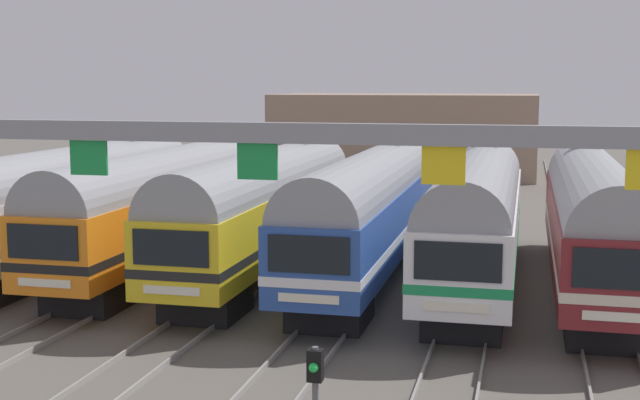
# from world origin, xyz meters

# --- Properties ---
(ground_plane) EXTENTS (160.00, 160.00, 0.00)m
(ground_plane) POSITION_xyz_m (0.00, 0.00, 0.00)
(ground_plane) COLOR #5B564F
(track_bed) EXTENTS (21.55, 70.00, 0.15)m
(track_bed) POSITION_xyz_m (-0.00, 17.00, 0.07)
(track_bed) COLOR gray
(track_bed) RESTS_ON ground
(commuter_train_silver) EXTENTS (2.88, 18.06, 5.05)m
(commuter_train_silver) POSITION_xyz_m (-10.02, -0.00, 2.69)
(commuter_train_silver) COLOR silver
(commuter_train_silver) RESTS_ON ground
(commuter_train_orange) EXTENTS (2.88, 18.06, 4.77)m
(commuter_train_orange) POSITION_xyz_m (-6.01, -0.01, 2.69)
(commuter_train_orange) COLOR orange
(commuter_train_orange) RESTS_ON ground
(commuter_train_yellow) EXTENTS (2.88, 18.06, 5.05)m
(commuter_train_yellow) POSITION_xyz_m (-2.00, -0.00, 2.69)
(commuter_train_yellow) COLOR gold
(commuter_train_yellow) RESTS_ON ground
(commuter_train_blue) EXTENTS (2.88, 18.06, 5.05)m
(commuter_train_blue) POSITION_xyz_m (2.00, -0.00, 2.69)
(commuter_train_blue) COLOR #284C9E
(commuter_train_blue) RESTS_ON ground
(commuter_train_white) EXTENTS (2.88, 18.06, 5.05)m
(commuter_train_white) POSITION_xyz_m (6.01, -0.00, 2.69)
(commuter_train_white) COLOR white
(commuter_train_white) RESTS_ON ground
(commuter_train_maroon) EXTENTS (2.88, 18.06, 5.05)m
(commuter_train_maroon) POSITION_xyz_m (10.02, -0.00, 2.69)
(commuter_train_maroon) COLOR maroon
(commuter_train_maroon) RESTS_ON ground
(catenary_gantry) EXTENTS (25.28, 0.44, 6.97)m
(catenary_gantry) POSITION_xyz_m (0.00, -13.50, 5.34)
(catenary_gantry) COLOR gray
(catenary_gantry) RESTS_ON ground
(yard_signal_mast) EXTENTS (0.28, 0.35, 2.51)m
(yard_signal_mast) POSITION_xyz_m (4.01, -16.45, 1.77)
(yard_signal_mast) COLOR #59595E
(yard_signal_mast) RESTS_ON ground
(maintenance_building) EXTENTS (20.37, 10.00, 6.37)m
(maintenance_building) POSITION_xyz_m (-1.76, 37.53, 3.19)
(maintenance_building) COLOR gray
(maintenance_building) RESTS_ON ground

